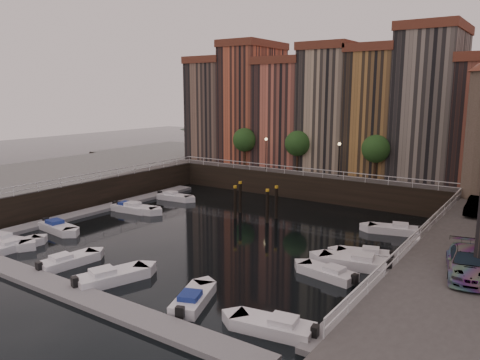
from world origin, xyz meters
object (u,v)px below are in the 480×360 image
Objects in this scene: boat_left_1 at (58,227)px; car_b at (478,207)px; boat_left_0 at (5,242)px; mooring_pilings at (254,203)px; gangway at (442,216)px; car_c at (468,265)px; boat_left_2 at (130,208)px.

boat_left_1 is 37.29m from car_b.
car_b is at bearing 19.61° from boat_left_0.
gangway is at bearing 14.08° from mooring_pilings.
car_c reaches higher than mooring_pilings.
mooring_pilings reaches higher than boat_left_1.
boat_left_0 is 1.04× the size of boat_left_1.
boat_left_1 is 0.95× the size of car_c.
boat_left_1 is 9.08m from boat_left_2.
car_b is (20.58, 1.76, 2.05)m from mooring_pilings.
boat_left_1 is (-0.09, 5.15, -0.01)m from boat_left_0.
boat_left_0 is 1.20× the size of car_b.
car_c reaches higher than boat_left_2.
mooring_pilings is 0.94× the size of car_c.
boat_left_1 is at bearing 170.19° from car_c.
car_b reaches higher than mooring_pilings.
boat_left_1 is at bearing -148.06° from gangway.
car_c reaches higher than gangway.
boat_left_0 is (-12.72, -19.65, -1.27)m from mooring_pilings.
mooring_pilings is at bearing 137.21° from car_c.
gangway is at bearing 25.38° from boat_left_0.
mooring_pilings is (-17.47, -4.38, -0.27)m from gangway.
boat_left_2 is at bearing -166.15° from car_b.
car_b is 14.98m from car_c.
car_b is (33.39, 16.26, 3.33)m from boat_left_1.
boat_left_2 is at bearing 155.50° from car_c.
mooring_pilings is at bearing -165.92° from gangway.
boat_left_2 is 34.37m from car_b.
boat_left_2 is at bearing -162.10° from gangway.
gangway is 1.75× the size of boat_left_2.
mooring_pilings is 19.39m from boat_left_1.
mooring_pilings reaches higher than boat_left_0.
gangway reaches higher than boat_left_0.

